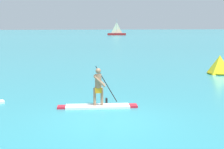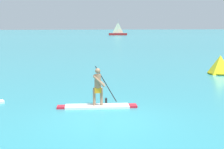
{
  "view_description": "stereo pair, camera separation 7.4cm",
  "coord_description": "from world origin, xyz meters",
  "views": [
    {
      "loc": [
        -2.16,
        -10.59,
        3.25
      ],
      "look_at": [
        1.31,
        5.32,
        0.75
      ],
      "focal_mm": 51.87,
      "sensor_mm": 36.0,
      "label": 1
    },
    {
      "loc": [
        -2.08,
        -10.61,
        3.25
      ],
      "look_at": [
        1.31,
        5.32,
        0.75
      ],
      "focal_mm": 51.87,
      "sensor_mm": 36.0,
      "label": 2
    }
  ],
  "objects": [
    {
      "name": "ground",
      "position": [
        0.0,
        0.0,
        0.0
      ],
      "size": [
        440.0,
        440.0,
        0.0
      ],
      "primitive_type": "plane",
      "color": "teal"
    },
    {
      "name": "sailboat_right_horizon",
      "position": [
        21.65,
        91.58,
        0.61
      ],
      "size": [
        5.97,
        2.08,
        5.21
      ],
      "rotation": [
        0.0,
        0.0,
        3.02
      ],
      "color": "#A51E1E",
      "rests_on": "ground"
    },
    {
      "name": "race_marker_buoy",
      "position": [
        9.45,
        8.85,
        0.56
      ],
      "size": [
        1.82,
        1.82,
        1.26
      ],
      "color": "yellow",
      "rests_on": "ground"
    },
    {
      "name": "paddleboarder_mid_center",
      "position": [
        -0.02,
        1.78,
        0.34
      ],
      "size": [
        3.2,
        1.0,
        1.66
      ],
      "rotation": [
        0.0,
        0.0,
        -0.14
      ],
      "color": "white",
      "rests_on": "ground"
    }
  ]
}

